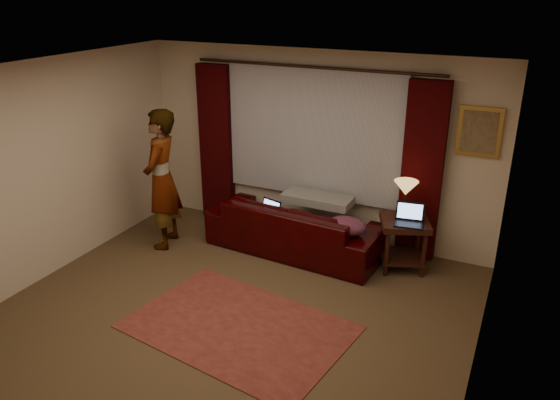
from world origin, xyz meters
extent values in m
cube|color=brown|center=(0.00, 0.00, -0.01)|extent=(5.00, 5.00, 0.01)
cube|color=silver|center=(0.00, 0.00, 2.60)|extent=(5.00, 5.00, 0.02)
cube|color=beige|center=(0.00, 2.50, 1.30)|extent=(5.00, 0.02, 2.60)
cube|color=beige|center=(0.00, -2.50, 1.30)|extent=(5.00, 0.02, 2.60)
cube|color=beige|center=(-2.50, 0.00, 1.30)|extent=(0.02, 5.00, 2.60)
cube|color=beige|center=(2.50, 0.00, 1.30)|extent=(0.02, 5.00, 2.60)
cube|color=#A6A6AE|center=(0.00, 2.44, 1.50)|extent=(2.50, 0.05, 1.80)
cube|color=black|center=(-1.50, 2.39, 1.18)|extent=(0.50, 0.14, 2.30)
cube|color=black|center=(1.50, 2.39, 1.18)|extent=(0.50, 0.14, 2.30)
cylinder|color=black|center=(0.00, 2.39, 2.38)|extent=(0.04, 0.04, 3.40)
cube|color=#BB913E|center=(2.10, 2.47, 1.75)|extent=(0.50, 0.04, 0.60)
imported|color=black|center=(0.00, 1.89, 0.47)|extent=(2.42, 1.19, 0.95)
cube|color=gray|center=(0.22, 2.10, 0.96)|extent=(0.94, 0.39, 0.11)
ellipsoid|color=#5E2A3E|center=(0.77, 1.71, 0.58)|extent=(0.57, 0.48, 0.21)
cube|color=brown|center=(0.19, 0.00, 0.01)|extent=(2.46, 1.83, 0.01)
cube|color=black|center=(1.42, 2.03, 0.33)|extent=(0.75, 0.75, 0.67)
imported|color=gray|center=(-1.68, 1.29, 0.95)|extent=(0.69, 0.69, 1.90)
camera|label=1|loc=(2.66, -4.19, 3.41)|focal=35.00mm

